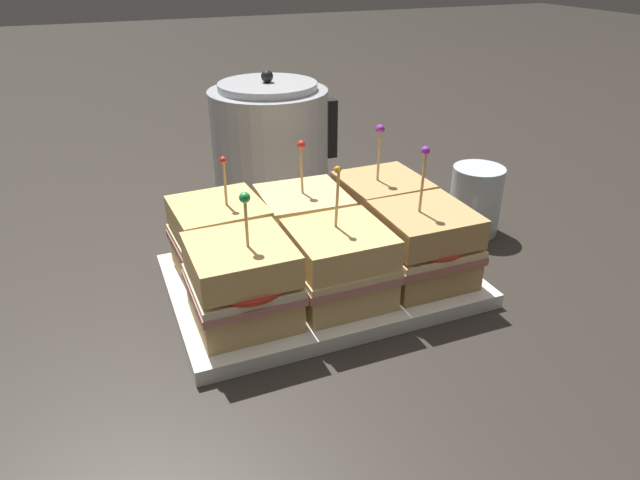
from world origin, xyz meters
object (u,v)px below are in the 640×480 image
at_px(sandwich_front_left, 242,282).
at_px(drinking_glass, 475,200).
at_px(sandwich_front_center, 337,265).
at_px(sandwich_back_left, 220,238).
at_px(sandwich_back_center, 304,224).
at_px(sandwich_front_right, 423,245).
at_px(sandwich_back_right, 381,210).
at_px(kettle_steel, 270,138).
at_px(serving_platter, 320,280).

relative_size(sandwich_front_left, drinking_glass, 1.50).
height_order(sandwich_front_center, sandwich_back_left, sandwich_front_center).
distance_m(sandwich_front_left, sandwich_back_left, 0.11).
bearing_deg(sandwich_back_center, sandwich_front_right, -45.55).
relative_size(sandwich_back_left, sandwich_back_right, 0.91).
height_order(sandwich_front_center, drinking_glass, sandwich_front_center).
xyz_separation_m(sandwich_back_left, sandwich_back_right, (0.22, -0.00, 0.00)).
height_order(sandwich_front_left, sandwich_front_center, sandwich_front_center).
bearing_deg(drinking_glass, sandwich_back_left, -179.52).
xyz_separation_m(sandwich_front_left, sandwich_back_center, (0.11, 0.11, -0.00)).
bearing_deg(sandwich_back_left, sandwich_back_center, 0.69).
xyz_separation_m(sandwich_front_right, sandwich_back_center, (-0.11, 0.11, -0.00)).
height_order(sandwich_back_left, sandwich_back_right, sandwich_back_right).
distance_m(sandwich_front_left, sandwich_front_center, 0.11).
xyz_separation_m(sandwich_front_left, sandwich_back_right, (0.22, 0.11, 0.00)).
height_order(sandwich_back_center, drinking_glass, sandwich_back_center).
distance_m(sandwich_back_left, drinking_glass, 0.38).
height_order(sandwich_front_center, sandwich_front_right, sandwich_front_right).
relative_size(sandwich_front_center, sandwich_back_right, 0.96).
relative_size(sandwich_front_right, sandwich_back_right, 1.03).
relative_size(sandwich_front_left, sandwich_front_right, 0.89).
bearing_deg(sandwich_back_left, drinking_glass, 0.48).
relative_size(sandwich_back_center, kettle_steel, 0.70).
distance_m(sandwich_back_right, kettle_steel, 0.29).
relative_size(sandwich_back_left, sandwich_back_center, 0.98).
height_order(serving_platter, drinking_glass, drinking_glass).
height_order(sandwich_front_center, sandwich_back_right, sandwich_back_right).
distance_m(sandwich_back_left, sandwich_back_center, 0.11).
bearing_deg(sandwich_back_right, drinking_glass, 1.84).
distance_m(sandwich_front_center, kettle_steel, 0.40).
height_order(sandwich_back_left, drinking_glass, sandwich_back_left).
bearing_deg(sandwich_front_left, sandwich_front_right, -0.04).
bearing_deg(drinking_glass, serving_platter, -167.76).
relative_size(serving_platter, sandwich_front_left, 2.41).
xyz_separation_m(sandwich_front_center, drinking_glass, (0.27, 0.11, -0.01)).
xyz_separation_m(sandwich_back_left, kettle_steel, (0.16, 0.28, 0.03)).
bearing_deg(sandwich_back_center, kettle_steel, 80.83).
xyz_separation_m(sandwich_front_right, kettle_steel, (-0.06, 0.40, 0.03)).
distance_m(serving_platter, kettle_steel, 0.35).
bearing_deg(sandwich_back_right, sandwich_back_left, 179.51).
xyz_separation_m(sandwich_front_center, sandwich_back_left, (-0.11, 0.11, 0.00)).
xyz_separation_m(sandwich_back_left, sandwich_back_center, (0.11, 0.00, -0.00)).
distance_m(sandwich_front_left, sandwich_back_right, 0.25).
relative_size(sandwich_back_right, drinking_glass, 1.64).
bearing_deg(sandwich_back_left, kettle_steel, 61.11).
height_order(serving_platter, sandwich_back_left, sandwich_back_left).
bearing_deg(sandwich_back_center, sandwich_front_center, -91.38).
distance_m(sandwich_front_left, drinking_glass, 0.40).
xyz_separation_m(sandwich_back_left, drinking_glass, (0.38, 0.00, -0.01)).
xyz_separation_m(sandwich_front_center, sandwich_back_right, (0.11, 0.11, 0.00)).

